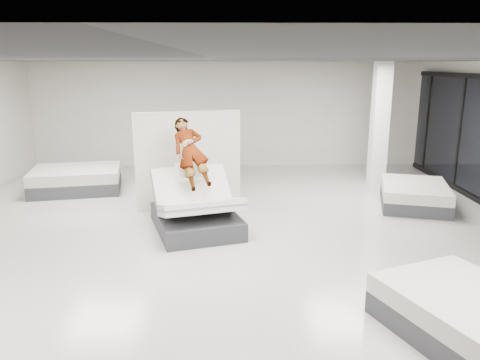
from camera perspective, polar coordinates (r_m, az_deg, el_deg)
The scene contains 9 objects.
room at distance 7.71m, azimuth -2.22°, elevation 2.41°, with size 14.00×14.04×3.20m.
hero_bed at distance 9.08m, azimuth -5.42°, elevation -3.74°, with size 2.00×2.32×1.24m.
person at distance 9.17m, azimuth -5.99°, elevation 1.85°, with size 0.59×0.39×1.62m, color slate.
remote at distance 8.93m, azimuth -4.10°, elevation 0.33°, with size 0.05×0.14×0.03m, color black.
divider_panel at distance 10.41m, azimuth -6.25°, elevation 2.45°, with size 2.36×0.11×2.15m, color silver.
flat_bed_right_far at distance 11.29m, azimuth 20.46°, elevation -1.71°, with size 1.84×2.17×0.51m.
flat_bed_right_near at distance 6.30m, azimuth 26.33°, elevation -14.78°, with size 2.11×2.39×0.54m.
flat_bed_left_far at distance 12.52m, azimuth -19.30°, elevation 0.05°, with size 2.39×1.96×0.58m.
column at distance 12.73m, azimuth 16.64°, elevation 6.47°, with size 0.40×0.40×3.20m, color white.
Camera 1 is at (0.17, -7.54, 3.16)m, focal length 35.00 mm.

